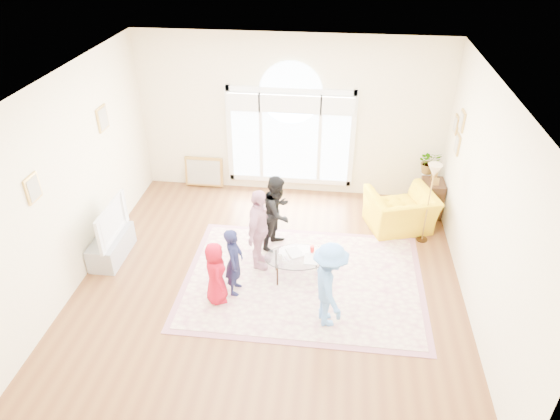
# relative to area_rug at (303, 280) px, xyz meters

# --- Properties ---
(ground) EXTENTS (6.00, 6.00, 0.00)m
(ground) POSITION_rel_area_rug_xyz_m (-0.53, -0.07, -0.01)
(ground) COLOR brown
(ground) RESTS_ON ground
(room_shell) EXTENTS (6.00, 6.00, 6.00)m
(room_shell) POSITION_rel_area_rug_xyz_m (-0.52, 2.77, 1.56)
(room_shell) COLOR beige
(room_shell) RESTS_ON ground
(area_rug) EXTENTS (3.60, 2.60, 0.02)m
(area_rug) POSITION_rel_area_rug_xyz_m (0.00, 0.00, 0.00)
(area_rug) COLOR beige
(area_rug) RESTS_ON ground
(rug_border) EXTENTS (3.80, 2.80, 0.01)m
(rug_border) POSITION_rel_area_rug_xyz_m (-0.00, 0.00, -0.00)
(rug_border) COLOR #975E6D
(rug_border) RESTS_ON ground
(tv_console) EXTENTS (0.45, 1.00, 0.42)m
(tv_console) POSITION_rel_area_rug_xyz_m (-3.28, 0.23, 0.20)
(tv_console) COLOR #979AA0
(tv_console) RESTS_ON ground
(television) EXTENTS (0.17, 1.07, 0.62)m
(television) POSITION_rel_area_rug_xyz_m (-3.27, 0.23, 0.72)
(television) COLOR black
(television) RESTS_ON tv_console
(coffee_table) EXTENTS (1.14, 0.84, 0.54)m
(coffee_table) POSITION_rel_area_rug_xyz_m (-0.10, 0.07, 0.39)
(coffee_table) COLOR silver
(coffee_table) RESTS_ON ground
(armchair) EXTENTS (1.39, 1.30, 0.74)m
(armchair) POSITION_rel_area_rug_xyz_m (1.63, 1.72, 0.36)
(armchair) COLOR yellow
(armchair) RESTS_ON ground
(side_cabinet) EXTENTS (0.40, 0.50, 0.70)m
(side_cabinet) POSITION_rel_area_rug_xyz_m (2.25, 2.29, 0.34)
(side_cabinet) COLOR black
(side_cabinet) RESTS_ON ground
(floor_lamp) EXTENTS (0.29, 0.29, 1.51)m
(floor_lamp) POSITION_rel_area_rug_xyz_m (2.02, 1.38, 1.27)
(floor_lamp) COLOR black
(floor_lamp) RESTS_ON ground
(plant_pedestal) EXTENTS (0.20, 0.20, 0.70)m
(plant_pedestal) POSITION_rel_area_rug_xyz_m (2.17, 2.66, 0.34)
(plant_pedestal) COLOR white
(plant_pedestal) RESTS_ON ground
(potted_plant) EXTENTS (0.46, 0.41, 0.46)m
(potted_plant) POSITION_rel_area_rug_xyz_m (2.17, 2.66, 0.92)
(potted_plant) COLOR #33722D
(potted_plant) RESTS_ON plant_pedestal
(leaning_picture) EXTENTS (0.80, 0.14, 0.62)m
(leaning_picture) POSITION_rel_area_rug_xyz_m (-2.33, 2.83, -0.01)
(leaning_picture) COLOR tan
(leaning_picture) RESTS_ON ground
(child_red) EXTENTS (0.48, 0.58, 1.02)m
(child_red) POSITION_rel_area_rug_xyz_m (-1.26, -0.62, 0.52)
(child_red) COLOR #A4091D
(child_red) RESTS_ON area_rug
(child_navy) EXTENTS (0.27, 0.41, 1.12)m
(child_navy) POSITION_rel_area_rug_xyz_m (-1.02, -0.38, 0.57)
(child_navy) COLOR #15183C
(child_navy) RESTS_ON area_rug
(child_black) EXTENTS (0.71, 0.79, 1.35)m
(child_black) POSITION_rel_area_rug_xyz_m (-0.53, 0.90, 0.69)
(child_black) COLOR black
(child_black) RESTS_ON area_rug
(child_pink) EXTENTS (0.46, 0.87, 1.41)m
(child_pink) POSITION_rel_area_rug_xyz_m (-0.75, 0.29, 0.72)
(child_pink) COLOR #D193AB
(child_pink) RESTS_ON area_rug
(child_blue) EXTENTS (0.72, 0.97, 1.33)m
(child_blue) POSITION_rel_area_rug_xyz_m (0.42, -0.87, 0.68)
(child_blue) COLOR #558BDD
(child_blue) RESTS_ON area_rug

